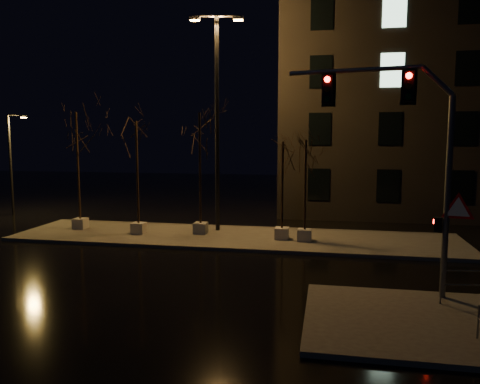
# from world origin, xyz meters

# --- Properties ---
(ground) EXTENTS (90.00, 90.00, 0.00)m
(ground) POSITION_xyz_m (0.00, 0.00, 0.00)
(ground) COLOR black
(ground) RESTS_ON ground
(median) EXTENTS (22.00, 5.00, 0.15)m
(median) POSITION_xyz_m (0.00, 6.00, 0.07)
(median) COLOR #46433F
(median) RESTS_ON ground
(sidewalk_corner) EXTENTS (7.00, 5.00, 0.15)m
(sidewalk_corner) POSITION_xyz_m (7.50, -3.50, 0.07)
(sidewalk_corner) COLOR #46433F
(sidewalk_corner) RESTS_ON ground
(building) EXTENTS (25.00, 12.00, 15.00)m
(building) POSITION_xyz_m (14.00, 18.00, 7.50)
(building) COLOR black
(building) RESTS_ON ground
(tree_0) EXTENTS (1.80, 1.80, 6.35)m
(tree_0) POSITION_xyz_m (-8.45, 6.31, 4.96)
(tree_0) COLOR #A9A59D
(tree_0) RESTS_ON median
(tree_1) EXTENTS (1.80, 1.80, 5.83)m
(tree_1) POSITION_xyz_m (-4.86, 5.70, 4.57)
(tree_1) COLOR #A9A59D
(tree_1) RESTS_ON median
(tree_2) EXTENTS (1.80, 1.80, 6.25)m
(tree_2) POSITION_xyz_m (-1.78, 6.30, 4.89)
(tree_2) COLOR #A9A59D
(tree_2) RESTS_ON median
(tree_3) EXTENTS (1.80, 1.80, 4.78)m
(tree_3) POSITION_xyz_m (2.42, 5.77, 3.78)
(tree_3) COLOR #A9A59D
(tree_3) RESTS_ON median
(tree_4) EXTENTS (1.80, 1.80, 4.88)m
(tree_4) POSITION_xyz_m (3.51, 5.58, 3.86)
(tree_4) COLOR #A9A59D
(tree_4) RESTS_ON median
(traffic_signal_mast) EXTENTS (5.66, 1.24, 7.04)m
(traffic_signal_mast) POSITION_xyz_m (6.96, -1.29, 4.77)
(traffic_signal_mast) COLOR #5B5D63
(traffic_signal_mast) RESTS_ON sidewalk_corner
(streetlight_main) EXTENTS (2.74, 0.74, 10.95)m
(streetlight_main) POSITION_xyz_m (-1.12, 7.28, 6.47)
(streetlight_main) COLOR black
(streetlight_main) RESTS_ON median
(streetlight_far) EXTENTS (1.25, 0.45, 6.43)m
(streetlight_far) POSITION_xyz_m (-15.36, 10.33, 3.54)
(streetlight_far) COLOR black
(streetlight_far) RESTS_ON ground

